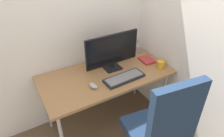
% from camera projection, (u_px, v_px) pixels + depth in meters
% --- Properties ---
extents(ground_plane, '(8.00, 8.00, 0.00)m').
position_uv_depth(ground_plane, '(107.00, 121.00, 2.60)').
color(ground_plane, brown).
extents(wall_back, '(2.55, 0.04, 2.80)m').
position_uv_depth(wall_back, '(87.00, 3.00, 2.11)').
color(wall_back, white).
rests_on(wall_back, ground_plane).
extents(wall_side_right, '(0.04, 1.84, 2.80)m').
position_uv_depth(wall_side_right, '(177.00, 6.00, 2.03)').
color(wall_side_right, white).
rests_on(wall_side_right, ground_plane).
extents(desk, '(1.41, 0.70, 0.73)m').
position_uv_depth(desk, '(106.00, 78.00, 2.23)').
color(desk, '#996B42').
rests_on(desk, ground_plane).
extents(office_chair, '(0.58, 0.59, 1.15)m').
position_uv_depth(office_chair, '(162.00, 127.00, 1.73)').
color(office_chair, black).
rests_on(office_chair, ground_plane).
extents(monitor, '(0.62, 0.15, 0.41)m').
position_uv_depth(monitor, '(112.00, 51.00, 2.19)').
color(monitor, black).
rests_on(monitor, desk).
extents(keyboard, '(0.45, 0.18, 0.03)m').
position_uv_depth(keyboard, '(124.00, 78.00, 2.12)').
color(keyboard, black).
rests_on(keyboard, desk).
extents(mouse, '(0.08, 0.11, 0.04)m').
position_uv_depth(mouse, '(93.00, 86.00, 2.00)').
color(mouse, '#9EA0A5').
rests_on(mouse, desk).
extents(pen_holder, '(0.10, 0.10, 0.17)m').
position_uv_depth(pen_holder, '(137.00, 49.00, 2.60)').
color(pen_holder, '#9EA0A5').
rests_on(pen_holder, desk).
extents(notebook, '(0.15, 0.19, 0.02)m').
position_uv_depth(notebook, '(147.00, 60.00, 2.43)').
color(notebook, '#B23333').
rests_on(notebook, desk).
extents(coffee_mug, '(0.12, 0.08, 0.08)m').
position_uv_depth(coffee_mug, '(161.00, 64.00, 2.29)').
color(coffee_mug, orange).
rests_on(coffee_mug, desk).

